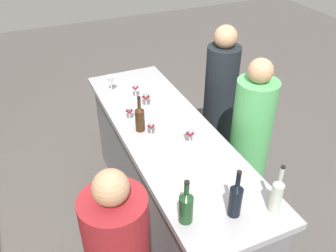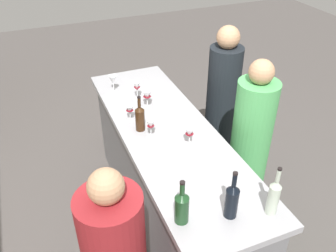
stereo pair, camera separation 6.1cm
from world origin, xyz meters
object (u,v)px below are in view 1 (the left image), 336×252
at_px(wine_glass_near_right, 135,88).
at_px(person_center_guest, 219,106).
at_px(wine_bottle_center_olive_green, 186,206).
at_px(wine_glass_far_left, 151,126).
at_px(wine_bottle_leftmost_clear_pale, 277,194).
at_px(wine_glass_far_center, 111,81).
at_px(person_left_guest, 248,150).
at_px(wine_bottle_second_right_amber_brown, 140,118).
at_px(wine_glass_near_center, 146,96).
at_px(wine_bottle_second_left_near_black, 236,198).
at_px(wine_glass_near_left, 190,133).
at_px(wine_glass_far_right, 129,111).

distance_m(wine_glass_near_right, person_center_guest, 0.95).
xyz_separation_m(wine_bottle_center_olive_green, wine_glass_far_left, (0.83, -0.12, -0.01)).
relative_size(wine_bottle_leftmost_clear_pale, wine_glass_far_center, 2.04).
bearing_deg(person_center_guest, person_left_guest, 98.76).
bearing_deg(wine_bottle_second_right_amber_brown, wine_bottle_center_olive_green, 175.36).
bearing_deg(wine_glass_near_center, person_center_guest, -80.61).
relative_size(wine_bottle_second_right_amber_brown, person_left_guest, 0.19).
bearing_deg(wine_glass_near_center, wine_bottle_second_left_near_black, -178.46).
xyz_separation_m(person_left_guest, person_center_guest, (0.71, -0.14, 0.01)).
distance_m(wine_bottle_leftmost_clear_pale, person_left_guest, 1.01).
bearing_deg(person_center_guest, wine_glass_far_left, 50.10).
height_order(wine_glass_near_left, wine_glass_near_center, wine_glass_near_center).
height_order(wine_glass_far_center, person_left_guest, person_left_guest).
xyz_separation_m(wine_glass_near_right, wine_glass_far_left, (-0.60, 0.09, -0.01)).
bearing_deg(wine_glass_far_left, person_center_guest, -59.43).
bearing_deg(wine_bottle_second_right_amber_brown, wine_glass_near_left, -140.45).
relative_size(wine_glass_near_right, wine_glass_far_left, 1.11).
xyz_separation_m(wine_bottle_second_left_near_black, wine_glass_near_left, (0.71, -0.07, -0.02)).
distance_m(wine_glass_near_left, wine_glass_near_center, 0.63).
bearing_deg(wine_bottle_second_right_amber_brown, person_center_guest, -66.35).
xyz_separation_m(wine_glass_far_left, wine_glass_far_center, (0.81, 0.07, 0.01)).
relative_size(wine_bottle_leftmost_clear_pale, wine_glass_far_left, 2.18).
distance_m(wine_bottle_center_olive_green, wine_glass_far_left, 0.84).
distance_m(wine_glass_far_left, person_left_guest, 0.91).
bearing_deg(wine_glass_far_left, wine_bottle_center_olive_green, 171.80).
relative_size(wine_bottle_leftmost_clear_pale, wine_glass_near_right, 1.96).
distance_m(wine_glass_far_left, person_center_guest, 1.17).
distance_m(wine_bottle_leftmost_clear_pale, wine_glass_near_left, 0.80).
height_order(wine_bottle_center_olive_green, wine_glass_near_left, wine_bottle_center_olive_green).
xyz_separation_m(wine_glass_near_left, person_center_guest, (0.76, -0.73, -0.37)).
relative_size(wine_glass_near_center, wine_glass_far_left, 1.07).
distance_m(wine_glass_far_center, person_left_guest, 1.36).
bearing_deg(wine_glass_near_left, wine_bottle_leftmost_clear_pale, -168.05).
xyz_separation_m(wine_bottle_leftmost_clear_pale, wine_glass_far_center, (1.78, 0.46, -0.01)).
bearing_deg(wine_glass_far_left, person_left_guest, -100.31).
xyz_separation_m(wine_bottle_center_olive_green, wine_glass_far_right, (1.12, -0.04, -0.01)).
distance_m(wine_glass_near_center, wine_glass_far_left, 0.44).
height_order(wine_glass_near_right, person_center_guest, person_center_guest).
xyz_separation_m(wine_bottle_second_right_amber_brown, wine_glass_far_right, (0.15, 0.03, -0.01)).
distance_m(wine_glass_near_right, wine_glass_far_left, 0.60).
bearing_deg(wine_glass_far_center, person_left_guest, -137.02).
height_order(wine_bottle_leftmost_clear_pale, wine_bottle_second_left_near_black, wine_bottle_leftmost_clear_pale).
xyz_separation_m(wine_glass_far_center, person_left_guest, (-0.96, -0.89, -0.39)).
distance_m(wine_bottle_second_left_near_black, wine_bottle_center_olive_green, 0.29).
relative_size(wine_bottle_center_olive_green, wine_glass_far_left, 1.92).
relative_size(wine_bottle_second_right_amber_brown, wine_glass_near_left, 1.93).
bearing_deg(wine_glass_far_right, wine_glass_far_left, -164.74).
bearing_deg(wine_glass_near_center, wine_glass_far_right, 125.89).
bearing_deg(wine_bottle_leftmost_clear_pale, wine_glass_near_left, 11.95).
relative_size(wine_bottle_center_olive_green, wine_glass_near_left, 1.94).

